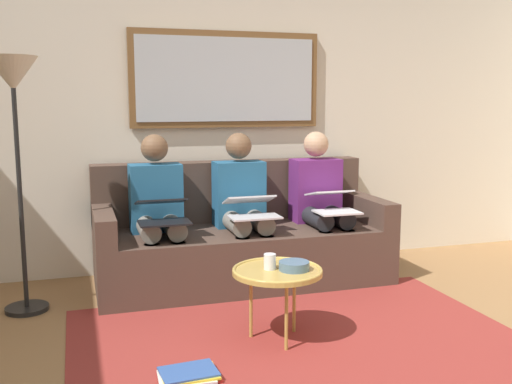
# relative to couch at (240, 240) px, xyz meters

# --- Properties ---
(wall_rear) EXTENTS (6.00, 0.12, 2.60)m
(wall_rear) POSITION_rel_couch_xyz_m (0.00, -0.48, 0.99)
(wall_rear) COLOR beige
(wall_rear) RESTS_ON ground_plane
(area_rug) EXTENTS (2.60, 1.80, 0.01)m
(area_rug) POSITION_rel_couch_xyz_m (0.00, 1.27, -0.31)
(area_rug) COLOR maroon
(area_rug) RESTS_ON ground_plane
(couch) EXTENTS (2.20, 0.90, 0.90)m
(couch) POSITION_rel_couch_xyz_m (0.00, 0.00, 0.00)
(couch) COLOR #4C382D
(couch) RESTS_ON ground_plane
(framed_mirror) EXTENTS (1.56, 0.05, 0.77)m
(framed_mirror) POSITION_rel_couch_xyz_m (0.00, -0.39, 1.24)
(framed_mirror) COLOR brown
(coffee_table) EXTENTS (0.52, 0.52, 0.43)m
(coffee_table) POSITION_rel_couch_xyz_m (0.12, 1.22, 0.10)
(coffee_table) COLOR tan
(coffee_table) RESTS_ON ground_plane
(cup) EXTENTS (0.07, 0.07, 0.09)m
(cup) POSITION_rel_couch_xyz_m (0.16, 1.19, 0.16)
(cup) COLOR silver
(cup) RESTS_ON coffee_table
(bowl) EXTENTS (0.18, 0.18, 0.05)m
(bowl) POSITION_rel_couch_xyz_m (0.03, 1.25, 0.14)
(bowl) COLOR slate
(bowl) RESTS_ON coffee_table
(person_left) EXTENTS (0.38, 0.58, 1.14)m
(person_left) POSITION_rel_couch_xyz_m (-0.64, 0.07, 0.30)
(person_left) COLOR #66236B
(person_left) RESTS_ON couch
(laptop_white) EXTENTS (0.32, 0.38, 0.16)m
(laptop_white) POSITION_rel_couch_xyz_m (-0.64, 0.31, 0.32)
(laptop_white) COLOR white
(person_middle) EXTENTS (0.38, 0.58, 1.14)m
(person_middle) POSITION_rel_couch_xyz_m (0.00, 0.07, 0.30)
(person_middle) COLOR #235B84
(person_middle) RESTS_ON couch
(laptop_silver) EXTENTS (0.36, 0.34, 0.15)m
(laptop_silver) POSITION_rel_couch_xyz_m (0.00, 0.31, 0.31)
(laptop_silver) COLOR silver
(person_right) EXTENTS (0.38, 0.58, 1.14)m
(person_right) POSITION_rel_couch_xyz_m (0.64, 0.07, 0.30)
(person_right) COLOR #235B84
(person_right) RESTS_ON couch
(laptop_black) EXTENTS (0.34, 0.38, 0.16)m
(laptop_black) POSITION_rel_couch_xyz_m (0.64, 0.31, 0.32)
(laptop_black) COLOR black
(magazine_stack) EXTENTS (0.32, 0.24, 0.04)m
(magazine_stack) POSITION_rel_couch_xyz_m (0.71, 1.56, -0.29)
(magazine_stack) COLOR red
(magazine_stack) RESTS_ON ground_plane
(standing_lamp) EXTENTS (0.32, 0.32, 1.66)m
(standing_lamp) POSITION_rel_couch_xyz_m (1.55, 0.27, 1.06)
(standing_lamp) COLOR black
(standing_lamp) RESTS_ON ground_plane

